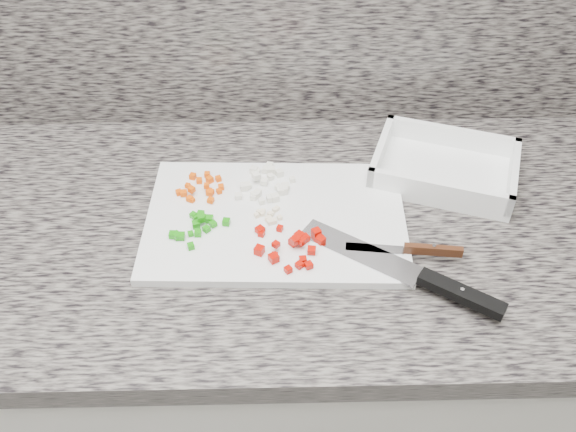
# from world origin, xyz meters

# --- Properties ---
(cabinet) EXTENTS (3.92, 0.62, 0.86)m
(cabinet) POSITION_xyz_m (0.00, 1.44, 0.43)
(cabinet) COLOR silver
(cabinet) RESTS_ON ground
(countertop) EXTENTS (3.96, 0.64, 0.04)m
(countertop) POSITION_xyz_m (0.00, 1.44, 0.88)
(countertop) COLOR #69635C
(countertop) RESTS_ON cabinet
(cutting_board) EXTENTS (0.44, 0.30, 0.01)m
(cutting_board) POSITION_xyz_m (0.09, 1.43, 0.91)
(cutting_board) COLOR white
(cutting_board) RESTS_ON countertop
(carrot_pile) EXTENTS (0.08, 0.08, 0.02)m
(carrot_pile) POSITION_xyz_m (-0.04, 1.51, 0.92)
(carrot_pile) COLOR #E95005
(carrot_pile) RESTS_ON cutting_board
(onion_pile) EXTENTS (0.10, 0.11, 0.02)m
(onion_pile) POSITION_xyz_m (0.07, 1.51, 0.92)
(onion_pile) COLOR white
(onion_pile) RESTS_ON cutting_board
(green_pepper_pile) EXTENTS (0.10, 0.09, 0.02)m
(green_pepper_pile) POSITION_xyz_m (-0.04, 1.41, 0.92)
(green_pepper_pile) COLOR #188B0C
(green_pepper_pile) RESTS_ON cutting_board
(red_pepper_pile) EXTENTS (0.12, 0.10, 0.02)m
(red_pepper_pile) POSITION_xyz_m (0.12, 1.36, 0.92)
(red_pepper_pile) COLOR #B70C02
(red_pepper_pile) RESTS_ON cutting_board
(garlic_pile) EXTENTS (0.05, 0.04, 0.01)m
(garlic_pile) POSITION_xyz_m (0.08, 1.43, 0.92)
(garlic_pile) COLOR #F7E6BF
(garlic_pile) RESTS_ON cutting_board
(chef_knife) EXTENTS (0.29, 0.22, 0.02)m
(chef_knife) POSITION_xyz_m (0.31, 1.29, 0.92)
(chef_knife) COLOR silver
(chef_knife) RESTS_ON cutting_board
(paring_knife) EXTENTS (0.18, 0.04, 0.02)m
(paring_knife) POSITION_xyz_m (0.31, 1.35, 0.92)
(paring_knife) COLOR silver
(paring_knife) RESTS_ON cutting_board
(tray) EXTENTS (0.29, 0.25, 0.05)m
(tray) POSITION_xyz_m (0.39, 1.55, 0.92)
(tray) COLOR white
(tray) RESTS_ON countertop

